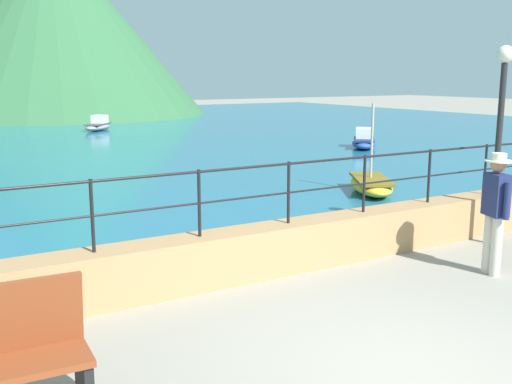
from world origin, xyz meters
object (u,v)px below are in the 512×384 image
Objects in this scene: lamp_post at (501,114)px; boat_6 at (364,141)px; person_walking at (495,207)px; boat_1 at (98,125)px; boat_5 at (371,184)px.

lamp_post reaches higher than boat_6.
person_walking reaches higher than boat_6.
person_walking is 2.08m from lamp_post.
lamp_post is at bearing 37.91° from person_walking.
lamp_post is 23.84m from boat_1.
boat_6 is at bearing 56.25° from person_walking.
person_walking is 0.72× the size of boat_5.
boat_6 is (8.14, 12.18, -0.65)m from person_walking.
person_walking is 0.74× the size of boat_1.
boat_1 is 14.27m from boat_6.
boat_1 and boat_6 have the same top height.
person_walking is 0.75× the size of boat_6.
person_walking is 14.66m from boat_6.
boat_1 is (0.16, 23.77, -1.87)m from lamp_post.
boat_5 is at bearing -87.42° from boat_1.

